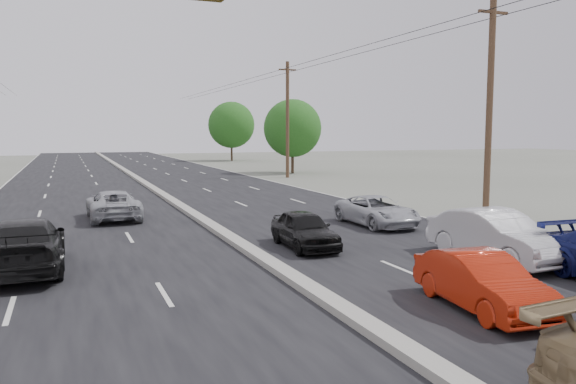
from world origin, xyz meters
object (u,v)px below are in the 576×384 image
(utility_pole_right_c, at_px, (287,119))
(tree_right_mid, at_px, (293,128))
(tree_right_far, at_px, (231,125))
(red_sedan, at_px, (481,282))
(queue_car_a, at_px, (304,230))
(queue_car_c, at_px, (377,211))
(queue_car_b, at_px, (496,236))
(oncoming_far, at_px, (113,205))
(utility_pole_right_b, at_px, (490,107))
(oncoming_near, at_px, (24,245))

(utility_pole_right_c, bearing_deg, tree_right_mid, 63.43)
(tree_right_far, bearing_deg, red_sedan, -101.18)
(utility_pole_right_c, xyz_separation_m, queue_car_a, (-10.50, -28.14, -4.47))
(queue_car_c, bearing_deg, red_sedan, -110.05)
(queue_car_b, relative_size, oncoming_far, 1.00)
(queue_car_b, bearing_deg, tree_right_mid, 75.16)
(queue_car_a, height_order, queue_car_c, queue_car_a)
(utility_pole_right_b, bearing_deg, oncoming_far, 159.79)
(tree_right_far, relative_size, queue_car_b, 1.72)
(queue_car_a, height_order, queue_car_b, queue_car_b)
(tree_right_far, relative_size, red_sedan, 2.12)
(tree_right_far, xyz_separation_m, red_sedan, (-13.00, -65.80, -4.32))
(oncoming_near, relative_size, oncoming_far, 1.12)
(red_sedan, distance_m, queue_car_b, 5.23)
(tree_right_mid, relative_size, red_sedan, 1.86)
(queue_car_c, relative_size, oncoming_near, 0.85)
(utility_pole_right_b, bearing_deg, utility_pole_right_c, 90.00)
(utility_pole_right_b, distance_m, tree_right_far, 55.11)
(utility_pole_right_c, xyz_separation_m, tree_right_mid, (2.50, 5.00, -0.77))
(utility_pole_right_b, distance_m, red_sedan, 15.06)
(queue_car_c, bearing_deg, tree_right_far, 79.27)
(tree_right_mid, xyz_separation_m, oncoming_far, (-18.59, -24.08, -3.68))
(tree_right_mid, bearing_deg, tree_right_far, 87.71)
(tree_right_far, xyz_separation_m, queue_car_a, (-14.00, -58.14, -4.32))
(queue_car_a, xyz_separation_m, oncoming_near, (-8.70, -0.10, 0.13))
(queue_car_b, height_order, queue_car_c, queue_car_b)
(oncoming_far, bearing_deg, utility_pole_right_c, -130.97)
(queue_car_a, distance_m, oncoming_near, 8.70)
(queue_car_c, bearing_deg, oncoming_far, 148.93)
(red_sedan, distance_m, oncoming_far, 17.97)
(utility_pole_right_b, relative_size, red_sedan, 2.60)
(tree_right_far, relative_size, queue_car_a, 2.18)
(utility_pole_right_c, height_order, queue_car_c, utility_pole_right_c)
(tree_right_mid, distance_m, queue_car_c, 31.35)
(tree_right_mid, height_order, queue_car_a, tree_right_mid)
(queue_car_a, height_order, oncoming_near, oncoming_near)
(utility_pole_right_b, xyz_separation_m, utility_pole_right_c, (0.00, 25.00, 0.00))
(utility_pole_right_c, xyz_separation_m, tree_right_far, (3.50, 30.00, -0.15))
(red_sedan, height_order, queue_car_a, queue_car_a)
(tree_right_mid, bearing_deg, queue_car_b, -102.61)
(queue_car_c, bearing_deg, oncoming_near, -167.55)
(oncoming_near, distance_m, oncoming_far, 9.68)
(oncoming_near, bearing_deg, queue_car_b, 163.90)
(utility_pole_right_b, relative_size, tree_right_mid, 1.40)
(queue_car_a, relative_size, queue_car_c, 0.84)
(oncoming_far, bearing_deg, queue_car_c, 149.24)
(utility_pole_right_c, height_order, red_sedan, utility_pole_right_c)
(utility_pole_right_b, relative_size, queue_car_a, 2.67)
(tree_right_far, height_order, oncoming_near, tree_right_far)
(tree_right_mid, relative_size, tree_right_far, 0.88)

